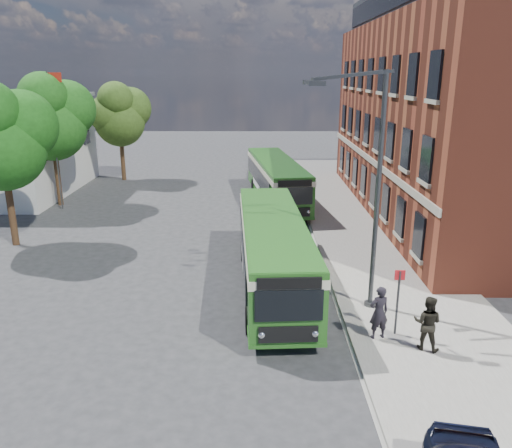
{
  "coord_description": "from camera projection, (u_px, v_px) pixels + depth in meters",
  "views": [
    {
      "loc": [
        0.79,
        -19.77,
        8.88
      ],
      "look_at": [
        0.73,
        2.21,
        2.2
      ],
      "focal_mm": 35.0,
      "sensor_mm": 36.0,
      "label": 1
    }
  ],
  "objects": [
    {
      "name": "ground",
      "position": [
        239.0,
        288.0,
        21.5
      ],
      "size": [
        120.0,
        120.0,
        0.0
      ],
      "primitive_type": "plane",
      "color": "#2B2B2E",
      "rests_on": "ground"
    },
    {
      "name": "pavement",
      "position": [
        363.0,
        230.0,
        29.12
      ],
      "size": [
        6.0,
        48.0,
        0.15
      ],
      "primitive_type": "cube",
      "color": "gray",
      "rests_on": "ground"
    },
    {
      "name": "kerb_line",
      "position": [
        311.0,
        231.0,
        29.15
      ],
      "size": [
        0.12,
        48.0,
        0.01
      ],
      "primitive_type": "cube",
      "color": "beige",
      "rests_on": "ground"
    },
    {
      "name": "brick_office",
      "position": [
        470.0,
        105.0,
        30.92
      ],
      "size": [
        12.1,
        26.0,
        14.2
      ],
      "color": "maroon",
      "rests_on": "ground"
    },
    {
      "name": "white_building",
      "position": [
        9.0,
        145.0,
        37.71
      ],
      "size": [
        9.4,
        13.4,
        7.3
      ],
      "color": "silver",
      "rests_on": "ground"
    },
    {
      "name": "flagpole",
      "position": [
        55.0,
        136.0,
        32.54
      ],
      "size": [
        0.95,
        0.1,
        9.0
      ],
      "color": "#37393C",
      "rests_on": "ground"
    },
    {
      "name": "street_lamp",
      "position": [
        368.0,
        190.0,
        18.18
      ],
      "size": [
        2.96,
        2.38,
        9.0
      ],
      "color": "#37393C",
      "rests_on": "ground"
    },
    {
      "name": "bus_stop_sign",
      "position": [
        398.0,
        298.0,
        17.03
      ],
      "size": [
        0.35,
        0.08,
        2.52
      ],
      "color": "#37393C",
      "rests_on": "ground"
    },
    {
      "name": "bus_front",
      "position": [
        273.0,
        246.0,
        21.15
      ],
      "size": [
        3.19,
        12.05,
        3.02
      ],
      "color": "#28641F",
      "rests_on": "ground"
    },
    {
      "name": "bus_rear",
      "position": [
        276.0,
        177.0,
        35.17
      ],
      "size": [
        4.24,
        12.75,
        3.02
      ],
      "color": "#215F19",
      "rests_on": "ground"
    },
    {
      "name": "pedestrian_a",
      "position": [
        379.0,
        312.0,
        16.89
      ],
      "size": [
        0.78,
        0.61,
        1.9
      ],
      "primitive_type": "imported",
      "rotation": [
        0.0,
        0.0,
        3.38
      ],
      "color": "black",
      "rests_on": "pavement"
    },
    {
      "name": "pedestrian_b",
      "position": [
        427.0,
        323.0,
        16.22
      ],
      "size": [
        1.13,
        1.04,
        1.86
      ],
      "primitive_type": "imported",
      "rotation": [
        0.0,
        0.0,
        2.67
      ],
      "color": "black",
      "rests_on": "pavement"
    },
    {
      "name": "tree_left",
      "position": [
        1.0,
        136.0,
        25.15
      ],
      "size": [
        5.1,
        4.85,
        8.61
      ],
      "color": "#362413",
      "rests_on": "ground"
    },
    {
      "name": "tree_mid",
      "position": [
        51.0,
        116.0,
        33.17
      ],
      "size": [
        5.32,
        5.06,
        8.98
      ],
      "color": "#362413",
      "rests_on": "ground"
    },
    {
      "name": "tree_right",
      "position": [
        120.0,
        114.0,
        41.52
      ],
      "size": [
        4.88,
        4.64,
        8.25
      ],
      "color": "#362413",
      "rests_on": "ground"
    }
  ]
}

